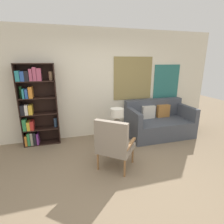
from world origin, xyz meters
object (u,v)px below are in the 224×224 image
Objects in this scene: bookshelf at (34,105)px; side_table at (117,128)px; couch at (158,123)px; table_lamp at (117,116)px; armchair at (114,143)px.

side_table is at bearing -21.66° from bookshelf.
table_lamp is at bearing -162.17° from couch.
couch is 1.35m from side_table.
armchair reaches higher than table_lamp.
table_lamp reaches higher than couch.
armchair reaches higher than couch.
armchair is 0.88m from side_table.
bookshelf is 1.91m from table_lamp.
bookshelf reaches higher than table_lamp.
armchair is 2.03m from couch.
armchair is 1.82× the size of side_table.
bookshelf reaches higher than couch.
armchair is at bearing -112.43° from side_table.
couch reaches higher than side_table.
table_lamp is at bearing 68.26° from armchair.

